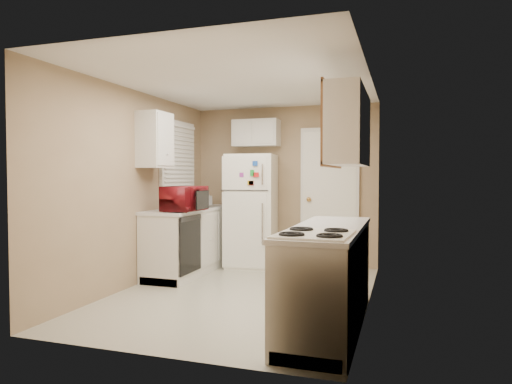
% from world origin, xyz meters
% --- Properties ---
extents(floor, '(3.80, 3.80, 0.00)m').
position_xyz_m(floor, '(0.00, 0.00, 0.00)').
color(floor, beige).
rests_on(floor, ground).
extents(ceiling, '(3.80, 3.80, 0.00)m').
position_xyz_m(ceiling, '(0.00, 0.00, 2.40)').
color(ceiling, white).
rests_on(ceiling, floor).
extents(wall_left, '(3.80, 3.80, 0.00)m').
position_xyz_m(wall_left, '(-1.40, 0.00, 1.20)').
color(wall_left, tan).
rests_on(wall_left, floor).
extents(wall_right, '(3.80, 3.80, 0.00)m').
position_xyz_m(wall_right, '(1.40, 0.00, 1.20)').
color(wall_right, tan).
rests_on(wall_right, floor).
extents(wall_back, '(2.80, 2.80, 0.00)m').
position_xyz_m(wall_back, '(0.00, 1.90, 1.20)').
color(wall_back, tan).
rests_on(wall_back, floor).
extents(wall_front, '(2.80, 2.80, 0.00)m').
position_xyz_m(wall_front, '(0.00, -1.90, 1.20)').
color(wall_front, tan).
rests_on(wall_front, floor).
extents(left_counter, '(0.60, 1.80, 0.90)m').
position_xyz_m(left_counter, '(-1.10, 0.90, 0.45)').
color(left_counter, silver).
rests_on(left_counter, floor).
extents(dishwasher, '(0.03, 0.58, 0.72)m').
position_xyz_m(dishwasher, '(-0.81, 0.30, 0.49)').
color(dishwasher, black).
rests_on(dishwasher, floor).
extents(sink, '(0.54, 0.74, 0.16)m').
position_xyz_m(sink, '(-1.10, 1.05, 0.86)').
color(sink, gray).
rests_on(sink, left_counter).
extents(microwave, '(0.59, 0.35, 0.38)m').
position_xyz_m(microwave, '(-0.91, 0.35, 1.05)').
color(microwave, maroon).
rests_on(microwave, left_counter).
extents(soap_bottle, '(0.11, 0.12, 0.21)m').
position_xyz_m(soap_bottle, '(-1.15, 1.63, 1.00)').
color(soap_bottle, silver).
rests_on(soap_bottle, left_counter).
extents(window_blinds, '(0.10, 0.98, 1.08)m').
position_xyz_m(window_blinds, '(-1.36, 1.05, 1.60)').
color(window_blinds, silver).
rests_on(window_blinds, wall_left).
extents(upper_cabinet_left, '(0.30, 0.45, 0.70)m').
position_xyz_m(upper_cabinet_left, '(-1.25, 0.22, 1.80)').
color(upper_cabinet_left, silver).
rests_on(upper_cabinet_left, wall_left).
extents(refrigerator, '(0.76, 0.74, 1.66)m').
position_xyz_m(refrigerator, '(-0.39, 1.51, 0.83)').
color(refrigerator, white).
rests_on(refrigerator, floor).
extents(cabinet_over_fridge, '(0.70, 0.30, 0.40)m').
position_xyz_m(cabinet_over_fridge, '(-0.40, 1.75, 2.00)').
color(cabinet_over_fridge, silver).
rests_on(cabinet_over_fridge, wall_back).
extents(interior_door, '(0.86, 0.06, 2.08)m').
position_xyz_m(interior_door, '(0.70, 1.86, 1.02)').
color(interior_door, white).
rests_on(interior_door, floor).
extents(right_counter, '(0.60, 2.00, 0.90)m').
position_xyz_m(right_counter, '(1.10, -0.80, 0.45)').
color(right_counter, silver).
rests_on(right_counter, floor).
extents(stove, '(0.57, 0.69, 0.82)m').
position_xyz_m(stove, '(1.10, -1.42, 0.41)').
color(stove, white).
rests_on(stove, floor).
extents(upper_cabinet_right, '(0.30, 1.20, 0.70)m').
position_xyz_m(upper_cabinet_right, '(1.25, -0.50, 1.80)').
color(upper_cabinet_right, silver).
rests_on(upper_cabinet_right, wall_right).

